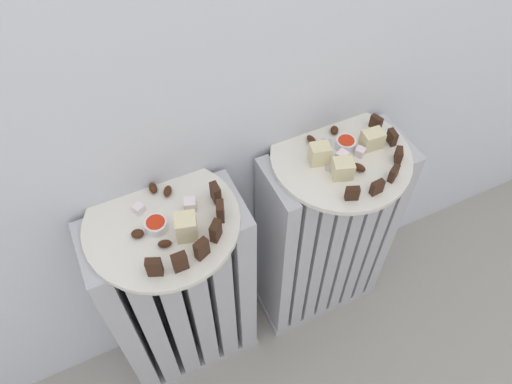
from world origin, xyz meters
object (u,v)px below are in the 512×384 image
radiator_right (324,239)px  plate_left (162,222)px  jam_bowl_left (156,225)px  fork (327,152)px  jam_bowl_right (346,143)px  plate_right (341,157)px  radiator_left (182,298)px

radiator_right → plate_left: 0.52m
jam_bowl_left → fork: jam_bowl_left is taller
radiator_right → plate_left: size_ratio=2.07×
plate_left → jam_bowl_right: (0.42, 0.02, 0.02)m
jam_bowl_left → jam_bowl_right: size_ratio=1.01×
plate_right → plate_left: bearing=180.0°
jam_bowl_left → fork: (0.39, 0.03, -0.01)m
plate_right → fork: fork is taller
radiator_right → fork: size_ratio=7.24×
fork → radiator_right: bearing=-40.3°
radiator_left → plate_right: 0.52m
radiator_right → jam_bowl_right: (0.02, 0.02, 0.34)m
jam_bowl_left → fork: 0.39m
jam_bowl_right → fork: 0.04m
plate_right → fork: size_ratio=3.50×
jam_bowl_left → plate_left: bearing=46.8°
plate_left → plate_right: bearing=0.0°
plate_right → fork: (-0.02, 0.02, 0.01)m
plate_right → jam_bowl_left: jam_bowl_left is taller
jam_bowl_left → jam_bowl_right: (0.43, 0.03, 0.00)m
jam_bowl_right → fork: size_ratio=0.49×
plate_right → fork: 0.03m
plate_left → jam_bowl_left: size_ratio=7.08×
plate_left → jam_bowl_left: 0.03m
plate_left → plate_right: size_ratio=1.00×
plate_left → fork: bearing=3.0°
jam_bowl_left → fork: bearing=4.9°
radiator_left → plate_left: plate_left is taller
radiator_left → plate_right: size_ratio=2.07×
plate_right → jam_bowl_left: 0.41m
plate_left → fork: (0.38, 0.02, 0.01)m
radiator_left → radiator_right: (0.40, 0.00, 0.00)m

